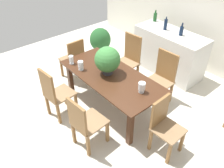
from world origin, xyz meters
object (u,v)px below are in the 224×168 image
chair_head_end (74,58)px  crystal_vase_left (142,87)px  crystal_vase_right (81,65)px  chair_far_left (130,57)px  wine_bottle_amber (155,17)px  flower_centerpiece (107,60)px  chair_far_right (162,75)px  chair_foot_end (164,124)px  kitchen_counter (169,52)px  wine_bottle_dark (166,24)px  chair_near_right (84,122)px  wine_bottle_tall (181,31)px  potted_plant_floor (100,40)px  dining_table (111,81)px  chair_near_left (54,93)px  wine_glass (103,52)px  crystal_vase_center_near (71,59)px

chair_head_end → crystal_vase_left: 1.93m
crystal_vase_left → crystal_vase_right: bearing=-162.5°
chair_far_left → wine_bottle_amber: size_ratio=4.04×
flower_centerpiece → chair_far_right: bearing=60.2°
chair_far_left → chair_foot_end: 1.92m
crystal_vase_right → kitchen_counter: 2.19m
kitchen_counter → wine_bottle_dark: wine_bottle_dark is taller
chair_near_right → wine_bottle_tall: size_ratio=3.63×
kitchen_counter → potted_plant_floor: (-1.67, -0.68, -0.10)m
crystal_vase_left → kitchen_counter: 1.98m
chair_foot_end → crystal_vase_left: (-0.56, 0.07, 0.33)m
dining_table → kitchen_counter: (-0.14, 1.84, -0.14)m
chair_foot_end → flower_centerpiece: 1.41m
flower_centerpiece → chair_near_left: bearing=-111.4°
chair_head_end → wine_glass: 0.78m
flower_centerpiece → potted_plant_floor: bearing=146.0°
crystal_vase_center_near → wine_glass: 0.64m
crystal_vase_right → chair_far_left: bearing=88.6°
dining_table → crystal_vase_right: 0.61m
chair_far_left → chair_far_right: chair_far_left is taller
dining_table → potted_plant_floor: (-1.81, 1.16, -0.24)m
kitchen_counter → potted_plant_floor: kitchen_counter is taller
chair_head_end → potted_plant_floor: (-0.58, 1.16, -0.15)m
chair_foot_end → kitchen_counter: size_ratio=0.59×
chair_head_end → chair_far_left: 1.19m
chair_foot_end → kitchen_counter: kitchen_counter is taller
chair_near_right → potted_plant_floor: size_ratio=1.38×
chair_foot_end → wine_glass: size_ratio=5.86×
chair_far_right → kitchen_counter: chair_far_right is taller
dining_table → kitchen_counter: kitchen_counter is taller
wine_bottle_amber → chair_near_left: bearing=-82.8°
kitchen_counter → chair_near_left: bearing=-96.2°
chair_far_left → flower_centerpiece: flower_centerpiece is taller
chair_far_right → wine_glass: 1.22m
chair_foot_end → crystal_vase_right: 1.78m
crystal_vase_left → crystal_vase_right: 1.22m
wine_glass → wine_bottle_tall: wine_bottle_tall is taller
chair_head_end → crystal_vase_center_near: (0.45, -0.32, 0.31)m
dining_table → wine_bottle_tall: (0.07, 1.86, 0.45)m
chair_far_left → chair_near_right: (0.91, -1.80, -0.04)m
chair_foot_end → crystal_vase_center_near: (-2.01, -0.31, 0.32)m
chair_far_left → wine_bottle_dark: wine_bottle_dark is taller
chair_foot_end → wine_bottle_dark: bearing=37.8°
wine_bottle_amber → chair_far_left: bearing=-72.8°
chair_head_end → chair_foot_end: chair_head_end is taller
chair_head_end → chair_foot_end: 2.46m
crystal_vase_right → kitchen_counter: bearing=80.8°
flower_centerpiece → dining_table: bearing=2.3°
chair_foot_end → wine_bottle_dark: (-1.57, 1.84, 0.57)m
wine_glass → wine_bottle_dark: 1.58m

